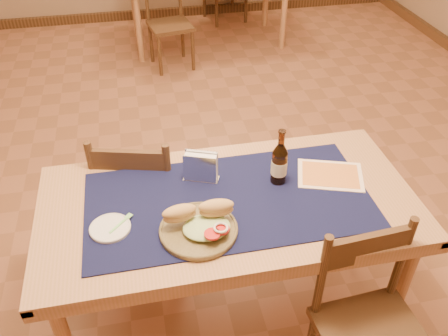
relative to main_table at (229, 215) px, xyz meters
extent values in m
cube|color=#8E593E|center=(0.00, 0.80, -0.68)|extent=(6.00, 7.00, 0.02)
cylinder|color=#A8744F|center=(0.72, -0.32, -0.31)|extent=(0.06, 0.06, 0.71)
cylinder|color=#A8744F|center=(-0.72, 0.32, -0.31)|extent=(0.06, 0.06, 0.71)
cylinder|color=#A8744F|center=(0.72, 0.32, -0.31)|extent=(0.06, 0.06, 0.71)
cube|color=#A8744F|center=(0.00, 0.00, 0.06)|extent=(1.60, 0.80, 0.04)
cube|color=#0E1133|center=(0.00, 0.00, 0.09)|extent=(1.20, 0.60, 0.01)
cube|color=#4F321C|center=(0.00, 4.27, -0.62)|extent=(6.00, 0.06, 0.10)
cylinder|color=#A8744F|center=(-0.23, 3.08, -0.31)|extent=(0.06, 0.06, 0.71)
cylinder|color=#A8744F|center=(1.24, 3.10, -0.31)|extent=(0.06, 0.06, 0.71)
cylinder|color=#A8744F|center=(-0.24, 3.74, -0.31)|extent=(0.06, 0.06, 0.71)
cylinder|color=#4F321C|center=(-0.14, 0.61, -0.45)|extent=(0.04, 0.04, 0.44)
cylinder|color=#4F321C|center=(-0.48, 0.70, -0.45)|extent=(0.04, 0.04, 0.44)
cylinder|color=#4F321C|center=(-0.23, 0.27, -0.45)|extent=(0.04, 0.04, 0.44)
cylinder|color=#4F321C|center=(-0.57, 0.36, -0.45)|extent=(0.04, 0.04, 0.44)
cube|color=#4F321C|center=(-0.35, 0.49, -0.23)|extent=(0.50, 0.50, 0.04)
cube|color=#4F321C|center=(-0.40, 0.31, 0.12)|extent=(0.35, 0.12, 0.14)
cylinder|color=#4F321C|center=(-0.23, 0.26, 0.00)|extent=(0.04, 0.04, 0.45)
cylinder|color=#4F321C|center=(-0.57, 0.35, 0.00)|extent=(0.04, 0.04, 0.45)
cylinder|color=#4F321C|center=(0.62, -0.38, -0.45)|extent=(0.03, 0.03, 0.43)
cube|color=#4F321C|center=(0.45, -0.38, 0.10)|extent=(0.35, 0.05, 0.13)
cylinder|color=#4F321C|center=(0.28, -0.39, -0.01)|extent=(0.03, 0.03, 0.44)
cylinder|color=#4F321C|center=(0.62, -0.37, -0.01)|extent=(0.03, 0.03, 0.44)
cylinder|color=#4F321C|center=(-0.08, 2.72, -0.46)|extent=(0.03, 0.03, 0.41)
cylinder|color=#4F321C|center=(0.24, 2.77, -0.46)|extent=(0.03, 0.03, 0.41)
cylinder|color=#4F321C|center=(-0.13, 3.04, -0.46)|extent=(0.03, 0.03, 0.41)
cylinder|color=#4F321C|center=(0.19, 3.10, -0.46)|extent=(0.03, 0.03, 0.41)
cube|color=#4F321C|center=(0.06, 2.91, -0.26)|extent=(0.44, 0.44, 0.04)
cylinder|color=#4F321C|center=(-0.13, 3.05, -0.05)|extent=(0.03, 0.03, 0.42)
cylinder|color=#4F321C|center=(1.04, 3.89, -0.44)|extent=(0.04, 0.04, 0.46)
cylinder|color=#4F321C|center=(0.68, 3.81, -0.44)|extent=(0.04, 0.04, 0.46)
cylinder|color=brown|center=(-0.16, -0.16, 0.10)|extent=(0.31, 0.31, 0.02)
torus|color=brown|center=(-0.16, -0.16, 0.10)|extent=(0.31, 0.31, 0.01)
ellipsoid|color=#BAD794|center=(-0.13, -0.18, 0.12)|extent=(0.19, 0.15, 0.03)
ellipsoid|color=tan|center=(-0.22, -0.13, 0.17)|extent=(0.14, 0.08, 0.07)
ellipsoid|color=tan|center=(-0.08, -0.13, 0.17)|extent=(0.14, 0.06, 0.08)
cylinder|color=red|center=(-0.11, -0.24, 0.14)|extent=(0.06, 0.06, 0.01)
cylinder|color=red|center=(-0.07, -0.22, 0.14)|extent=(0.06, 0.06, 0.01)
torus|color=silver|center=(-0.08, -0.22, 0.16)|extent=(0.06, 0.06, 0.01)
cylinder|color=silver|center=(-0.49, -0.08, 0.09)|extent=(0.16, 0.16, 0.01)
torus|color=silver|center=(-0.49, -0.08, 0.10)|extent=(0.16, 0.16, 0.01)
cube|color=#80D977|center=(-0.46, -0.08, 0.10)|extent=(0.07, 0.08, 0.00)
cube|color=#80D977|center=(-0.42, -0.03, 0.10)|extent=(0.04, 0.04, 0.00)
cylinder|color=#4B280D|center=(0.24, 0.08, 0.17)|extent=(0.07, 0.07, 0.15)
cone|color=#4B280D|center=(0.24, 0.08, 0.26)|extent=(0.07, 0.07, 0.04)
cylinder|color=#4B280D|center=(0.24, 0.08, 0.31)|extent=(0.03, 0.03, 0.06)
cylinder|color=#4B280D|center=(0.24, 0.08, 0.35)|extent=(0.03, 0.03, 0.01)
cylinder|color=beige|center=(0.24, 0.08, 0.17)|extent=(0.07, 0.07, 0.07)
cube|color=silver|center=(-0.09, 0.16, 0.09)|extent=(0.17, 0.11, 0.00)
cube|color=silver|center=(-0.10, 0.14, 0.16)|extent=(0.14, 0.06, 0.13)
cube|color=silver|center=(-0.08, 0.18, 0.16)|extent=(0.14, 0.06, 0.13)
cube|color=white|center=(-0.09, 0.16, 0.15)|extent=(0.14, 0.09, 0.12)
cube|color=#4185D1|center=(-0.10, 0.14, 0.17)|extent=(0.09, 0.04, 0.04)
cube|color=#FDDFBF|center=(0.48, 0.07, 0.09)|extent=(0.34, 0.29, 0.00)
cube|color=#CA7734|center=(0.48, 0.07, 0.09)|extent=(0.29, 0.24, 0.00)
camera|label=1|loc=(-0.32, -1.47, 1.43)|focal=38.00mm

